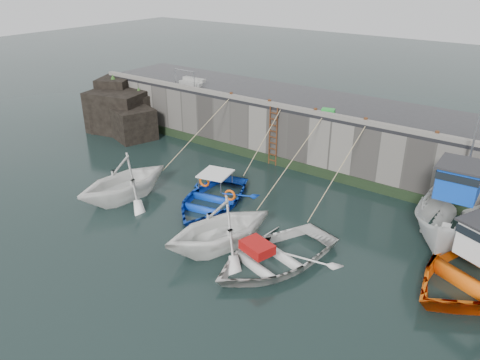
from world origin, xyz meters
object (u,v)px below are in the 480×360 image
Objects in this scene: boat_near_navy at (274,262)px; boat_near_white at (125,198)px; bollard_b at (269,102)px; bollard_d at (366,121)px; bollard_c at (315,111)px; boat_near_blacktrim at (220,247)px; bollard_a at (231,95)px; bollard_e at (437,134)px; ladder at (273,137)px; boat_near_blue at (211,204)px; boat_far_white at (454,214)px; fish_crate at (328,112)px.

boat_near_white is at bearing -165.74° from boat_near_navy.
bollard_d is at bearing 0.00° from bollard_b.
bollard_c is 1.00× the size of bollard_d.
bollard_a reaches higher than boat_near_blacktrim.
bollard_b is 8.50m from bollard_e.
bollard_a is at bearing 150.97° from boat_near_navy.
bollard_e reaches higher than ladder.
bollard_c is at bearing 125.11° from boat_near_navy.
bollard_b and bollard_c have the same top height.
boat_near_white is at bearing -92.76° from bollard_a.
boat_near_white is at bearing -165.46° from boat_near_blacktrim.
bollard_b is (-3.25, 8.36, 3.30)m from boat_near_blacktrim.
boat_near_blue is 18.07× the size of bollard_c.
boat_far_white is at bearing 65.87° from boat_near_navy.
fish_crate is at bearing 172.85° from bollard_d.
bollard_e is at bearing 0.00° from bollard_b.
boat_near_white is at bearing -143.11° from fish_crate.
boat_near_white is 8.33m from boat_near_navy.
ladder reaches higher than boat_near_blue.
boat_near_blue is at bearing -108.27° from bollard_c.
boat_near_white is 1.02× the size of boat_near_blacktrim.
boat_near_white is 8.40m from bollard_a.
boat_far_white is 13.10m from bollard_a.
ladder is 5.06× the size of fish_crate.
bollard_e is at bearing 122.71° from boat_far_white.
bollard_e reaches higher than boat_near_blue.
ladder is at bearing 165.69° from boat_far_white.
fish_crate is 2.26× the size of bollard_d.
bollard_b is at bearing 168.95° from fish_crate.
boat_near_navy is 7.39m from boat_far_white.
boat_far_white is at bearing -36.53° from fish_crate.
fish_crate reaches higher than bollard_e.
fish_crate is at bearing 177.21° from bollard_e.
boat_near_white is 10.59m from fish_crate.
boat_near_navy is 11.74m from bollard_a.
bollard_b is 1.00× the size of bollard_c.
boat_far_white reaches higher than bollard_c.
boat_near_navy is (4.95, -7.65, -1.59)m from ladder.
bollard_a is at bearing 145.05° from boat_near_blacktrim.
boat_near_white is at bearing -125.82° from bollard_c.
bollard_d is at bearing 0.00° from bollard_a.
fish_crate is 5.24m from bollard_e.
ladder is 1.81m from bollard_b.
boat_near_white is 16.48× the size of bollard_d.
bollard_c is at bearing 180.00° from bollard_e.
bollard_a is 11.00m from bollard_e.
boat_far_white is at bearing 29.53° from boat_near_white.
ladder is at bearing 80.22° from boat_near_blue.
bollard_b is at bearing 0.00° from bollard_a.
boat_far_white reaches higher than bollard_d.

